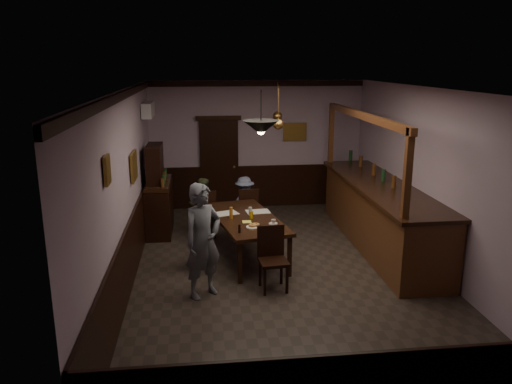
{
  "coord_description": "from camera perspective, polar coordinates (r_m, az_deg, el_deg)",
  "views": [
    {
      "loc": [
        -1.35,
        -7.62,
        3.41
      ],
      "look_at": [
        -0.37,
        0.95,
        1.15
      ],
      "focal_mm": 35.0,
      "sensor_mm": 36.0,
      "label": 1
    }
  ],
  "objects": [
    {
      "name": "chair_far_right",
      "position": [
        10.17,
        -0.91,
        -1.86
      ],
      "size": [
        0.43,
        0.43,
        0.94
      ],
      "rotation": [
        0.0,
        0.0,
        3.19
      ],
      "color": "black",
      "rests_on": "ground"
    },
    {
      "name": "bar_counter",
      "position": [
        9.69,
        13.95,
        -2.38
      ],
      "size": [
        1.05,
        4.52,
        2.53
      ],
      "color": "#502515",
      "rests_on": "ground"
    },
    {
      "name": "ac_unit",
      "position": [
        10.61,
        -12.24,
        9.17
      ],
      "size": [
        0.2,
        0.85,
        0.3
      ],
      "color": "white",
      "rests_on": "ground"
    },
    {
      "name": "coffee_cup",
      "position": [
        8.42,
        2.01,
        -3.39
      ],
      "size": [
        0.09,
        0.09,
        0.07
      ],
      "primitive_type": "imported",
      "rotation": [
        0.0,
        0.0,
        0.21
      ],
      "color": "white",
      "rests_on": "saucer"
    },
    {
      "name": "picture_left_large",
      "position": [
        8.66,
        -13.79,
        2.87
      ],
      "size": [
        0.04,
        0.62,
        0.48
      ],
      "color": "olive",
      "rests_on": "ground"
    },
    {
      "name": "picture_left_small",
      "position": [
        6.25,
        -16.65,
        2.43
      ],
      "size": [
        0.04,
        0.28,
        0.36
      ],
      "color": "olive",
      "rests_on": "ground"
    },
    {
      "name": "room",
      "position": [
        7.97,
        3.41,
        0.78
      ],
      "size": [
        5.01,
        8.01,
        3.01
      ],
      "color": "#2D2621",
      "rests_on": "ground"
    },
    {
      "name": "newspaper_left",
      "position": [
        9.03,
        -3.46,
        -2.45
      ],
      "size": [
        0.5,
        0.42,
        0.01
      ],
      "primitive_type": "cube",
      "rotation": [
        0.0,
        0.0,
        0.35
      ],
      "color": "silver",
      "rests_on": "dining_table"
    },
    {
      "name": "chair_far_left",
      "position": [
        9.94,
        -5.84,
        -2.22
      ],
      "size": [
        0.47,
        0.47,
        0.97
      ],
      "rotation": [
        0.0,
        0.0,
        3.25
      ],
      "color": "black",
      "rests_on": "ground"
    },
    {
      "name": "saucer",
      "position": [
        8.45,
        1.98,
        -3.63
      ],
      "size": [
        0.15,
        0.15,
        0.01
      ],
      "primitive_type": "cylinder",
      "color": "white",
      "rests_on": "dining_table"
    },
    {
      "name": "pepper_mill",
      "position": [
        8.01,
        -1.89,
        -4.2
      ],
      "size": [
        0.04,
        0.04,
        0.14
      ],
      "primitive_type": "cylinder",
      "color": "black",
      "rests_on": "dining_table"
    },
    {
      "name": "dining_table",
      "position": [
        8.83,
        -1.14,
        -3.28
      ],
      "size": [
        1.43,
        2.36,
        0.75
      ],
      "rotation": [
        0.0,
        0.0,
        0.21
      ],
      "color": "black",
      "rests_on": "ground"
    },
    {
      "name": "person_seated_left",
      "position": [
        10.19,
        -6.15,
        -1.55
      ],
      "size": [
        0.58,
        0.47,
        1.15
      ],
      "primitive_type": "imported",
      "rotation": [
        0.0,
        0.0,
        3.08
      ],
      "color": "#445030",
      "rests_on": "ground"
    },
    {
      "name": "pendant_brass_mid",
      "position": [
        9.23,
        2.57,
        7.76
      ],
      "size": [
        0.2,
        0.2,
        0.81
      ],
      "color": "#BF8C3F",
      "rests_on": "ground"
    },
    {
      "name": "pendant_brass_far",
      "position": [
        10.62,
        2.47,
        8.66
      ],
      "size": [
        0.2,
        0.2,
        0.81
      ],
      "color": "#BF8C3F",
      "rests_on": "ground"
    },
    {
      "name": "soda_can",
      "position": [
        8.73,
        -0.52,
        -2.64
      ],
      "size": [
        0.07,
        0.07,
        0.12
      ],
      "primitive_type": "cylinder",
      "color": "yellow",
      "rests_on": "dining_table"
    },
    {
      "name": "pastry_plate",
      "position": [
        8.27,
        -0.38,
        -4.02
      ],
      "size": [
        0.22,
        0.22,
        0.01
      ],
      "primitive_type": "cylinder",
      "color": "white",
      "rests_on": "dining_table"
    },
    {
      "name": "pastry_ring_a",
      "position": [
        8.27,
        -0.41,
        -3.81
      ],
      "size": [
        0.13,
        0.13,
        0.04
      ],
      "primitive_type": "torus",
      "color": "#C68C47",
      "rests_on": "pastry_plate"
    },
    {
      "name": "pastry_ring_b",
      "position": [
        8.31,
        -0.04,
        -3.74
      ],
      "size": [
        0.13,
        0.13,
        0.04
      ],
      "primitive_type": "torus",
      "color": "#C68C47",
      "rests_on": "pastry_plate"
    },
    {
      "name": "picture_back",
      "position": [
        11.9,
        4.45,
        6.87
      ],
      "size": [
        0.55,
        0.04,
        0.42
      ],
      "color": "olive",
      "rests_on": "ground"
    },
    {
      "name": "newspaper_right",
      "position": [
        9.11,
        0.21,
        -2.26
      ],
      "size": [
        0.45,
        0.34,
        0.01
      ],
      "primitive_type": "cube",
      "rotation": [
        0.0,
        0.0,
        0.1
      ],
      "color": "silver",
      "rests_on": "dining_table"
    },
    {
      "name": "person_standing",
      "position": [
        7.38,
        -6.08,
        -5.57
      ],
      "size": [
        0.75,
        0.71,
        1.73
      ],
      "primitive_type": "imported",
      "rotation": [
        0.0,
        0.0,
        0.63
      ],
      "color": "slate",
      "rests_on": "ground"
    },
    {
      "name": "chair_near",
      "position": [
        7.71,
        1.86,
        -7.2
      ],
      "size": [
        0.46,
        0.46,
        0.98
      ],
      "rotation": [
        0.0,
        0.0,
        0.09
      ],
      "color": "black",
      "rests_on": "ground"
    },
    {
      "name": "person_seated_right",
      "position": [
        10.42,
        -1.31,
        -1.23
      ],
      "size": [
        0.81,
        0.63,
        1.11
      ],
      "primitive_type": "imported",
      "rotation": [
        0.0,
        0.0,
        3.5
      ],
      "color": "slate",
      "rests_on": "ground"
    },
    {
      "name": "sideboard",
      "position": [
        10.35,
        -11.08,
        -0.62
      ],
      "size": [
        0.49,
        1.37,
        1.81
      ],
      "color": "black",
      "rests_on": "ground"
    },
    {
      "name": "pendant_iron",
      "position": [
        7.71,
        0.57,
        7.37
      ],
      "size": [
        0.56,
        0.56,
        0.68
      ],
      "color": "black",
      "rests_on": "ground"
    },
    {
      "name": "water_glass",
      "position": [
        8.9,
        -0.65,
        -2.2
      ],
      "size": [
        0.06,
        0.06,
        0.15
      ],
      "primitive_type": "cylinder",
      "color": "silver",
      "rests_on": "dining_table"
    },
    {
      "name": "door_back",
      "position": [
        11.81,
        -4.23,
        3.12
      ],
      "size": [
        0.9,
        0.06,
        2.1
      ],
      "primitive_type": "cube",
      "color": "black",
      "rests_on": "ground"
    },
    {
      "name": "napkin",
      "position": [
        8.56,
        -1.06,
        -3.42
      ],
      "size": [
        0.18,
        0.18,
        0.0
      ],
      "primitive_type": "cube",
      "rotation": [
        0.0,
        0.0,
        0.21
      ],
      "color": "#FFF55D",
      "rests_on": "dining_table"
    },
    {
      "name": "beer_glass",
      "position": [
        8.72,
        -2.87,
        -2.4
      ],
      "size": [
        0.06,
        0.06,
        0.2
      ],
      "primitive_type": "cylinder",
      "color": "#BF721E",
      "rests_on": "dining_table"
    },
    {
      "name": "chair_side",
      "position": [
        8.5,
        -6.76,
        -5.31
      ],
      "size": [
        0.44,
        0.44,
        0.95
      ],
      "rotation": [
        0.0,
        0.0,
        1.66
      ],
      "color": "black",
      "rests_on": "ground"
    }
  ]
}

